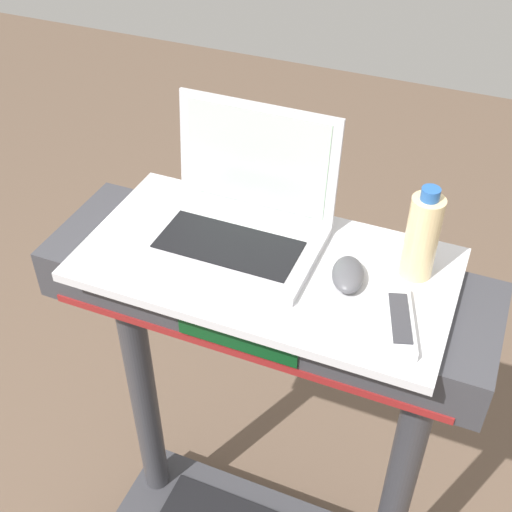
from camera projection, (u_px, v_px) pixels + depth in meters
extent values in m
cylinder|color=#38383D|center=(143.00, 390.00, 1.74)|extent=(0.07, 0.07, 0.84)
cylinder|color=#38383D|center=(401.00, 479.00, 1.54)|extent=(0.07, 0.07, 0.84)
cube|color=#38383D|center=(266.00, 289.00, 1.34)|extent=(0.90, 0.28, 0.11)
cube|color=#0C3F19|center=(237.00, 338.00, 1.23)|extent=(0.24, 0.01, 0.06)
cube|color=maroon|center=(237.00, 354.00, 1.26)|extent=(0.81, 0.00, 0.02)
cube|color=silver|center=(266.00, 265.00, 1.29)|extent=(0.72, 0.38, 0.02)
cube|color=#B7B7BC|center=(232.00, 244.00, 1.31)|extent=(0.34, 0.23, 0.02)
cube|color=black|center=(229.00, 245.00, 1.30)|extent=(0.28, 0.13, 0.00)
cube|color=#B7B7BC|center=(257.00, 158.00, 1.32)|extent=(0.34, 0.03, 0.23)
cube|color=#B2E0B7|center=(256.00, 159.00, 1.32)|extent=(0.30, 0.02, 0.20)
ellipsoid|color=#4C4C51|center=(348.00, 274.00, 1.23)|extent=(0.08, 0.11, 0.03)
cylinder|color=beige|center=(422.00, 238.00, 1.21)|extent=(0.06, 0.06, 0.17)
cylinder|color=#2659A5|center=(431.00, 194.00, 1.15)|extent=(0.03, 0.03, 0.02)
cube|color=silver|center=(399.00, 322.00, 1.15)|extent=(0.09, 0.17, 0.02)
cube|color=#333338|center=(400.00, 318.00, 1.14)|extent=(0.07, 0.12, 0.00)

